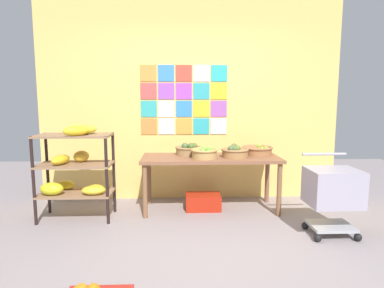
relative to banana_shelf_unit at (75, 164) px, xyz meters
The scene contains 10 objects.
ground 1.81m from the banana_shelf_unit, 33.43° to the right, with size 9.43×9.43×0.00m, color gray.
back_wall_with_art 1.80m from the banana_shelf_unit, 30.28° to the left, with size 4.24×0.07×2.87m.
banana_shelf_unit is the anchor object (origin of this frame).
display_table 1.67m from the banana_shelf_unit, ahead, with size 1.77×0.68×0.70m.
fruit_basket_centre 1.96m from the banana_shelf_unit, ahead, with size 0.35×0.35×0.17m.
fruit_basket_back_right 1.57m from the banana_shelf_unit, ahead, with size 0.34×0.34×0.16m.
fruit_basket_right 2.33m from the banana_shelf_unit, 10.20° to the left, with size 0.41×0.41×0.13m.
fruit_basket_left 1.44m from the banana_shelf_unit, 17.14° to the left, with size 0.35×0.35×0.16m.
produce_crate_under_table 1.67m from the banana_shelf_unit, ahead, with size 0.45×0.29×0.20m, color #B12210.
shopping_cart 2.92m from the banana_shelf_unit, 12.16° to the right, with size 0.52×0.48×0.85m.
Camera 1 is at (-0.17, -3.00, 1.44)m, focal length 30.95 mm.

